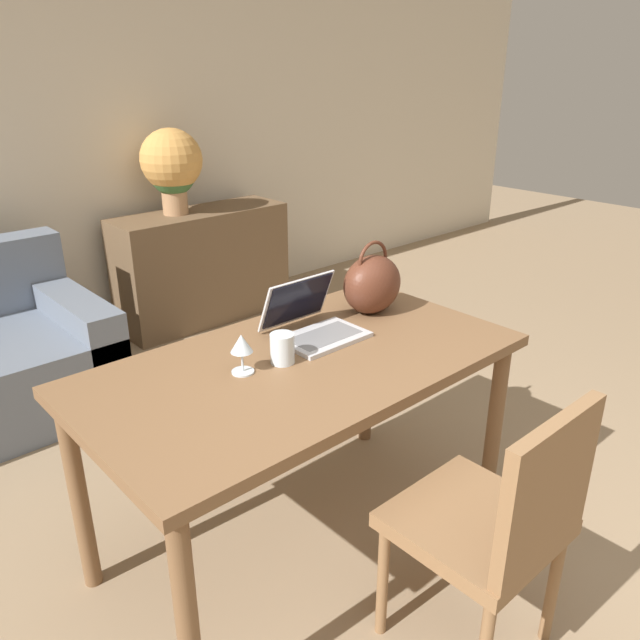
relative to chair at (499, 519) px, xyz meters
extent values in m
cube|color=beige|center=(-0.16, 3.26, 0.84)|extent=(10.00, 0.06, 2.70)
cube|color=brown|center=(-0.10, 0.73, 0.25)|extent=(1.50, 0.81, 0.04)
cylinder|color=brown|center=(-0.79, 0.39, -0.14)|extent=(0.06, 0.06, 0.74)
cylinder|color=brown|center=(0.58, 0.39, -0.14)|extent=(0.06, 0.06, 0.74)
cylinder|color=brown|center=(-0.79, 1.08, -0.14)|extent=(0.06, 0.06, 0.74)
cylinder|color=brown|center=(0.58, 1.08, -0.14)|extent=(0.06, 0.06, 0.74)
cube|color=olive|center=(0.00, 0.07, -0.06)|extent=(0.44, 0.44, 0.05)
cube|color=olive|center=(0.00, -0.13, 0.17)|extent=(0.42, 0.04, 0.42)
cylinder|color=olive|center=(-0.19, 0.26, -0.30)|extent=(0.04, 0.04, 0.42)
cylinder|color=olive|center=(0.18, 0.26, -0.30)|extent=(0.04, 0.04, 0.42)
cylinder|color=olive|center=(0.19, -0.11, -0.30)|extent=(0.04, 0.04, 0.42)
cube|color=slate|center=(-0.23, 2.52, -0.23)|extent=(0.20, 0.95, 0.56)
cube|color=brown|center=(0.85, 2.92, -0.12)|extent=(1.21, 0.40, 0.78)
cube|color=silver|center=(0.06, 0.80, 0.28)|extent=(0.31, 0.20, 0.02)
cube|color=gray|center=(0.06, 0.80, 0.29)|extent=(0.26, 0.13, 0.00)
cube|color=silver|center=(0.06, 0.95, 0.38)|extent=(0.31, 0.09, 0.19)
cube|color=black|center=(0.06, 0.95, 0.38)|extent=(0.28, 0.08, 0.17)
cylinder|color=silver|center=(-0.17, 0.76, 0.32)|extent=(0.08, 0.08, 0.10)
cylinder|color=silver|center=(-0.31, 0.79, 0.28)|extent=(0.07, 0.07, 0.01)
cylinder|color=silver|center=(-0.31, 0.79, 0.31)|extent=(0.01, 0.01, 0.07)
cone|color=silver|center=(-0.31, 0.79, 0.38)|extent=(0.07, 0.07, 0.06)
ellipsoid|color=#592D1E|center=(0.38, 0.87, 0.39)|extent=(0.26, 0.19, 0.23)
torus|color=#592D1E|center=(0.38, 0.87, 0.49)|extent=(0.16, 0.01, 0.16)
cylinder|color=tan|center=(0.69, 2.95, 0.37)|extent=(0.17, 0.17, 0.20)
sphere|color=#3D6B38|center=(0.69, 2.95, 0.54)|extent=(0.30, 0.30, 0.30)
sphere|color=#D6994C|center=(0.69, 2.95, 0.62)|extent=(0.40, 0.40, 0.40)
camera|label=1|loc=(-1.32, -0.71, 1.20)|focal=35.00mm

